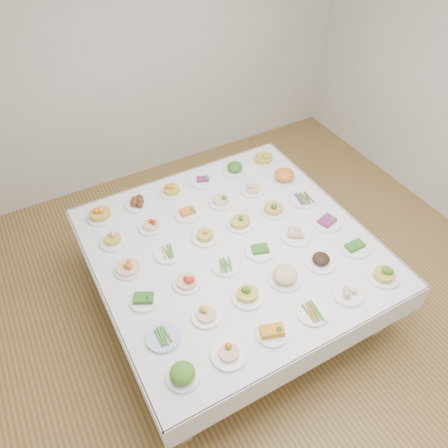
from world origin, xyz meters
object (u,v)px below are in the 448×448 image
dish_35 (264,156)px  dish_0 (183,374)px  display_table (232,251)px  dish_18 (128,265)px

dish_35 → dish_0: bearing=-135.0°
display_table → dish_35: bearing=45.1°
dish_0 → dish_18: 1.05m
dish_0 → dish_18: bearing=89.7°
display_table → dish_35: 1.25m
dish_18 → dish_35: 1.89m
dish_0 → dish_18: dish_18 is taller
dish_18 → dish_35: size_ratio=0.98×
dish_18 → dish_35: bearing=22.1°
dish_0 → dish_18: (0.00, 1.05, 0.01)m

